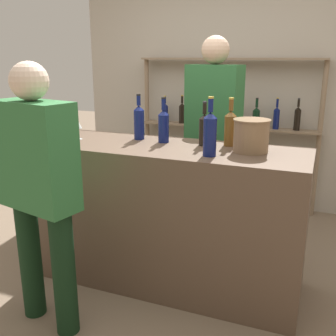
% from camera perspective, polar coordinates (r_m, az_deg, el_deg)
% --- Properties ---
extents(ground_plane, '(16.00, 16.00, 0.00)m').
position_cam_1_polar(ground_plane, '(3.13, -0.00, -15.79)').
color(ground_plane, '#7A6651').
extents(bar_counter, '(1.92, 0.65, 1.04)m').
position_cam_1_polar(bar_counter, '(2.89, -0.00, -6.97)').
color(bar_counter, brown).
rests_on(bar_counter, ground_plane).
extents(back_wall, '(3.52, 0.12, 2.80)m').
position_cam_1_polar(back_wall, '(4.51, 9.32, 12.61)').
color(back_wall, '#B2A899').
rests_on(back_wall, ground_plane).
extents(back_shelf, '(1.97, 0.18, 1.63)m').
position_cam_1_polar(back_shelf, '(4.37, 8.50, 8.28)').
color(back_shelf, '#897056').
rests_on(back_shelf, ground_plane).
extents(counter_bottle_0, '(0.08, 0.08, 0.32)m').
position_cam_1_polar(counter_bottle_0, '(2.84, -0.65, 6.24)').
color(counter_bottle_0, '#0F1956').
rests_on(counter_bottle_0, bar_counter).
extents(counter_bottle_1, '(0.08, 0.08, 0.34)m').
position_cam_1_polar(counter_bottle_1, '(2.96, -4.23, 6.75)').
color(counter_bottle_1, '#0F1956').
rests_on(counter_bottle_1, bar_counter).
extents(counter_bottle_2, '(0.08, 0.08, 0.33)m').
position_cam_1_polar(counter_bottle_2, '(2.76, 9.02, 5.87)').
color(counter_bottle_2, brown).
rests_on(counter_bottle_2, bar_counter).
extents(counter_bottle_3, '(0.08, 0.08, 0.37)m').
position_cam_1_polar(counter_bottle_3, '(2.45, 6.11, 5.08)').
color(counter_bottle_3, '#0F1956').
rests_on(counter_bottle_3, bar_counter).
extents(counter_bottle_4, '(0.07, 0.07, 0.31)m').
position_cam_1_polar(counter_bottle_4, '(2.75, 5.26, 5.70)').
color(counter_bottle_4, black).
rests_on(counter_bottle_4, bar_counter).
extents(wine_glass, '(0.07, 0.07, 0.16)m').
position_cam_1_polar(wine_glass, '(3.02, -13.06, 6.24)').
color(wine_glass, silver).
rests_on(wine_glass, bar_counter).
extents(ice_bucket, '(0.24, 0.24, 0.21)m').
position_cam_1_polar(ice_bucket, '(2.61, 11.98, 4.62)').
color(ice_bucket, '#846647').
rests_on(ice_bucket, bar_counter).
extents(server_behind_counter, '(0.51, 0.29, 1.81)m').
position_cam_1_polar(server_behind_counter, '(3.52, 6.57, 6.39)').
color(server_behind_counter, black).
rests_on(server_behind_counter, ground_plane).
extents(customer_left, '(0.53, 0.32, 1.62)m').
position_cam_1_polar(customer_left, '(2.40, -18.24, -2.07)').
color(customer_left, black).
rests_on(customer_left, ground_plane).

